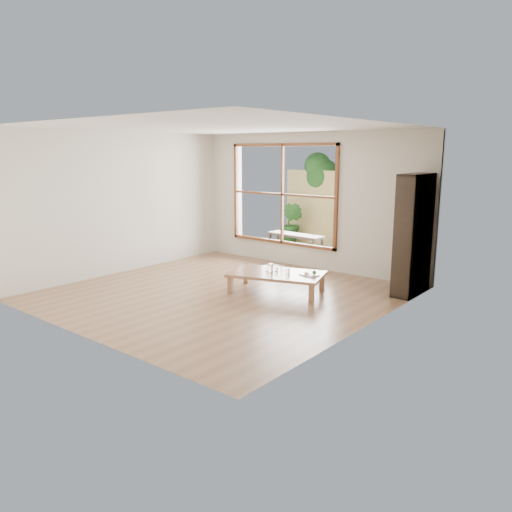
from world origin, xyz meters
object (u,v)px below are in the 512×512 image
(low_table, at_px, (277,275))
(bookshelf, at_px, (413,235))
(food_tray, at_px, (310,274))
(garden_bench, at_px, (296,237))

(low_table, height_order, bookshelf, bookshelf)
(food_tray, bearing_deg, low_table, -149.36)
(low_table, relative_size, bookshelf, 0.88)
(bookshelf, bearing_deg, garden_bench, 155.76)
(bookshelf, distance_m, garden_bench, 3.61)
(low_table, xyz_separation_m, food_tray, (0.52, 0.19, 0.06))
(bookshelf, height_order, garden_bench, bookshelf)
(bookshelf, xyz_separation_m, garden_bench, (-3.25, 1.46, -0.57))
(bookshelf, relative_size, food_tray, 6.31)
(food_tray, bearing_deg, garden_bench, 139.71)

